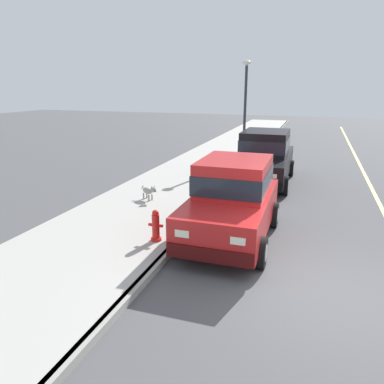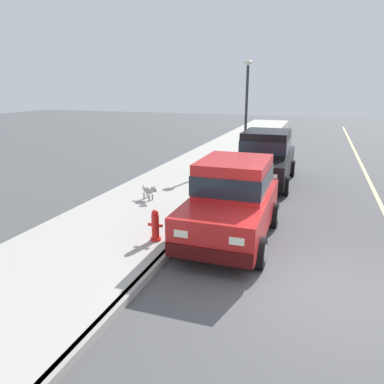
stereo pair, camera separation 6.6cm
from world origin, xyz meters
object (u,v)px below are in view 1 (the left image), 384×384
car_black_sedan (264,156)px  street_lamp (245,99)px  car_red_hatchback (232,199)px  fire_hydrant (156,226)px  dog_grey (149,191)px

car_black_sedan → street_lamp: street_lamp is taller
street_lamp → car_red_hatchback: bearing=-80.7°
car_black_sedan → fire_hydrant: bearing=-102.9°
car_red_hatchback → fire_hydrant: car_red_hatchback is taller
dog_grey → fire_hydrant: size_ratio=0.95×
dog_grey → street_lamp: street_lamp is taller
dog_grey → fire_hydrant: fire_hydrant is taller
car_black_sedan → fire_hydrant: car_black_sedan is taller
street_lamp → fire_hydrant: bearing=-90.6°
fire_hydrant → car_black_sedan: bearing=77.1°
car_red_hatchback → car_black_sedan: 5.48m
car_red_hatchback → fire_hydrant: 1.87m
car_red_hatchback → dog_grey: bearing=150.0°
fire_hydrant → street_lamp: 9.90m
dog_grey → street_lamp: bearing=77.4°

